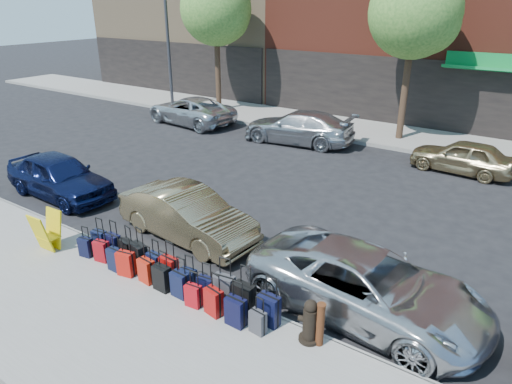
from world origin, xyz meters
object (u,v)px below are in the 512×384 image
Objects in this scene: suitcase_front_5 at (169,270)px; bollard at (320,324)px; car_far_2 at (462,156)px; display_rack at (47,231)px; fire_hydrant at (310,322)px; tree_center at (418,15)px; car_far_0 at (190,110)px; tree_left at (218,11)px; car_near_2 at (367,285)px; car_near_1 at (187,215)px; car_far_1 at (298,127)px; streetlight at (170,25)px; car_near_0 at (59,176)px.

bollard is (3.71, 0.07, 0.15)m from suitcase_front_5.
suitcase_front_5 is 12.15m from car_far_2.
car_far_2 reaches higher than display_rack.
fire_hydrant is (3.50, 0.07, 0.10)m from suitcase_front_5.
tree_center is 11.58m from car_far_0.
tree_left is 10.50m from tree_center.
car_far_0 is (-13.44, 9.74, 0.01)m from car_near_2.
bollard is 0.22× the size of car_near_1.
display_rack is 3.51m from car_near_1.
car_far_1 is (-1.90, 9.47, 0.04)m from car_near_1.
tree_left is 0.91× the size of streetlight.
car_near_0 is at bearing 158.21° from fire_hydrant.
car_near_0 is at bearing -26.32° from car_far_1.
car_near_0 reaches higher than car_far_0.
car_far_1 is (-3.84, -2.84, -4.69)m from tree_center.
car_near_0 is (-10.31, 1.70, 0.10)m from bollard.
car_far_1 is at bearing -86.03° from car_far_2.
car_near_1 is (8.56, -12.31, -4.73)m from tree_left.
car_near_2 reaches higher than fire_hydrant.
car_near_1 is (2.31, 2.64, 0.04)m from display_rack.
tree_center is 6.69m from car_far_1.
car_near_1 is at bearing -85.97° from car_near_0.
car_near_1 is (-1.25, 2.00, 0.22)m from suitcase_front_5.
car_far_1 is (6.31, 0.13, 0.03)m from car_far_0.
tree_left reaches higher than car_near_0.
tree_left reaches higher than car_far_0.
display_rack is at bearing 173.56° from fire_hydrant.
bollard is 17.33m from car_far_0.
bollard is at bearing -78.04° from tree_center.
car_far_2 is at bearing -41.76° from tree_center.
car_near_2 is (0.48, 1.53, 0.13)m from fire_hydrant.
car_far_1 is at bearing -143.51° from tree_center.
streetlight is (-2.94, -0.70, -0.75)m from tree_left.
car_far_0 reaches higher than suitcase_front_5.
tree_left is 1.00× the size of tree_center.
car_far_0 reaches higher than display_rack.
car_far_1 is at bearing -17.96° from car_near_0.
streetlight is at bearing -109.30° from car_far_1.
car_near_2 is 9.95m from car_far_2.
car_near_0 is at bearing 166.79° from suitcase_front_5.
tree_center is 13.48m from streetlight.
tree_center is at bearing 71.44° from display_rack.
tree_left is 3.11m from streetlight.
streetlight is 1.62× the size of car_near_2.
streetlight is 1.93× the size of car_near_1.
display_rack is 0.24× the size of car_near_0.
bollard is 0.18× the size of car_far_1.
car_near_2 is at bearing -35.68° from streetlight.
car_far_1 reaches higher than display_rack.
suitcase_front_5 is 0.20× the size of car_far_1.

